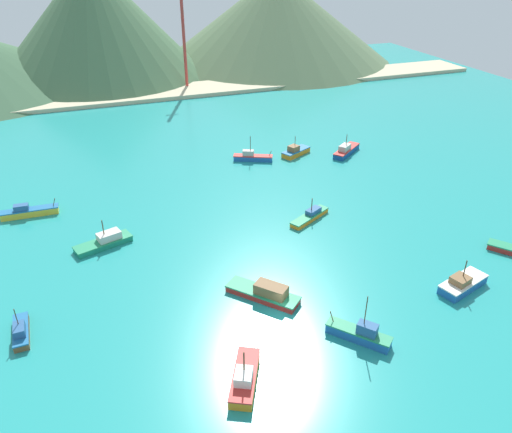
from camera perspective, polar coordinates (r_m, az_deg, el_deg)
The scene contains 16 objects.
ground at distance 93.57m, azimuth -4.14°, elevation 0.11°, with size 260.00×280.00×0.50m.
fishing_boat_0 at distance 71.96m, azimuth 1.08°, elevation -8.80°, with size 9.60×10.29×2.60m.
fishing_boat_1 at distance 116.28m, azimuth -0.44°, elevation 6.89°, with size 9.15×5.64×5.97m.
fishing_boat_2 at distance 72.87m, azimuth -25.54°, elevation -11.88°, with size 2.21×6.82×4.63m.
fishing_boat_3 at distance 121.86m, azimuth 10.38°, elevation 7.53°, with size 9.59×8.13×5.13m.
fishing_boat_4 at distance 87.28m, azimuth -17.07°, elevation -2.78°, with size 10.04×5.70×4.92m.
fishing_boat_5 at distance 91.90m, azimuth 6.28°, elevation 0.06°, with size 9.30×6.35×4.16m.
fishing_boat_6 at distance 60.42m, azimuth -1.32°, elevation -18.10°, with size 6.24×8.80×5.23m.
fishing_boat_7 at distance 66.80m, azimuth 11.92°, elevation -13.10°, with size 7.08×7.80×7.23m.
fishing_boat_8 at distance 79.80m, azimuth 22.76°, elevation -7.17°, with size 8.84×5.35×5.20m.
fishing_boat_9 at distance 101.75m, azimuth -24.78°, elevation 0.52°, with size 10.34×2.32×2.91m.
fishing_boat_11 at distance 119.77m, azimuth 4.59°, elevation 7.51°, with size 8.23×6.08×4.85m.
beach_strip at distance 171.88m, azimuth -12.52°, elevation 13.65°, with size 247.00×16.45×1.20m, color #C6B793.
hill_central at distance 198.28m, azimuth -18.15°, elevation 20.85°, with size 77.60×77.60×40.64m.
hill_east at distance 218.09m, azimuth 2.34°, elevation 21.99°, with size 95.63×95.63×34.39m.
radio_tower at distance 173.97m, azimuth -8.39°, elevation 20.38°, with size 3.70×2.96×37.02m.
Camera 1 is at (-21.56, -48.71, 45.52)m, focal length 34.60 mm.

